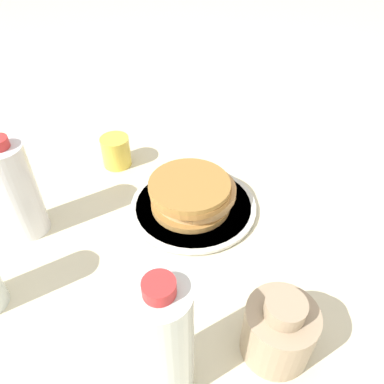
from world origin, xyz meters
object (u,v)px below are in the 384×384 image
plate (192,206)px  water_bottle_mid (162,341)px  juice_glass (115,151)px  cream_jug (277,330)px  pancake_stack (191,193)px  water_bottle_near (15,191)px

plate → water_bottle_mid: size_ratio=1.15×
juice_glass → cream_jug: bearing=125.6°
juice_glass → cream_jug: size_ratio=0.61×
water_bottle_mid → pancake_stack: bearing=-93.5°
water_bottle_near → water_bottle_mid: bearing=136.8°
plate → cream_jug: size_ratio=2.18×
cream_jug → water_bottle_mid: water_bottle_mid is taller
water_bottle_near → water_bottle_mid: (-0.31, 0.29, 0.01)m
plate → juice_glass: size_ratio=3.60×
pancake_stack → water_bottle_mid: 0.37m
juice_glass → water_bottle_near: (0.14, 0.23, 0.07)m
pancake_stack → water_bottle_mid: bearing=86.5°
juice_glass → cream_jug: (-0.33, 0.46, 0.02)m
plate → juice_glass: bearing=-38.3°
cream_jug → water_bottle_near: 0.53m
pancake_stack → water_bottle_near: size_ratio=0.84×
plate → water_bottle_near: water_bottle_near is taller
cream_jug → water_bottle_mid: size_ratio=0.53×
water_bottle_mid → juice_glass: bearing=-71.7°
plate → water_bottle_mid: (0.02, 0.36, 0.11)m
plate → pancake_stack: bearing=5.8°
juice_glass → cream_jug: cream_jug is taller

